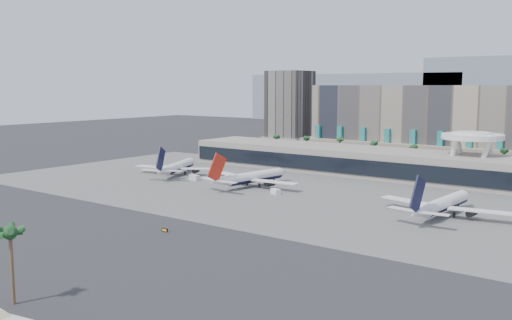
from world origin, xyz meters
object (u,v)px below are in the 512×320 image
Objects in this scene: airliner_left at (177,167)px; service_vehicle_a at (194,178)px; airliner_centre at (252,177)px; service_vehicle_b at (276,192)px; airliner_right at (443,204)px; taxiway_sign at (165,230)px.

service_vehicle_a is at bearing -43.53° from airliner_left.
service_vehicle_a is at bearing -167.88° from airliner_centre.
airliner_left is 0.93× the size of airliner_centre.
airliner_centre reaches higher than service_vehicle_b.
airliner_centre is 30.43m from service_vehicle_a.
service_vehicle_a is at bearing -178.57° from airliner_right.
airliner_right reaches higher than service_vehicle_a.
airliner_left is at bearing 133.22° from taxiway_sign.
airliner_centre is 11.56× the size of service_vehicle_b.
airliner_right reaches higher than service_vehicle_b.
taxiway_sign is at bearing -61.87° from service_vehicle_b.
service_vehicle_a is (-112.32, 3.81, -2.82)m from airliner_right.
airliner_centre is at bearing 178.96° from airliner_right.
service_vehicle_b is (17.48, -7.61, -3.00)m from airliner_centre.
airliner_left is at bearing 164.29° from service_vehicle_a.
airliner_centre is 1.00× the size of airliner_right.
airliner_centre reaches higher than airliner_right.
airliner_right is at bearing 2.95° from airliner_centre.
airliner_left is 8.73× the size of service_vehicle_a.
service_vehicle_a is 89.99m from taxiway_sign.
service_vehicle_a reaches higher than taxiway_sign.
airliner_right is 11.56× the size of service_vehicle_b.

